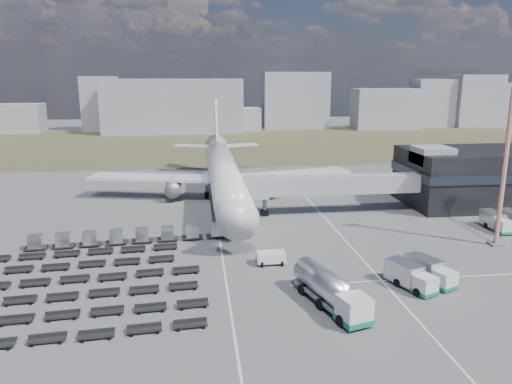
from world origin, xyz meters
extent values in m
plane|color=#565659|center=(0.00, 0.00, 0.00)|extent=(420.00, 420.00, 0.00)
cube|color=#4D4D2E|center=(0.00, 110.00, 0.01)|extent=(420.00, 90.00, 0.01)
cube|color=silver|center=(-2.00, 5.00, 0.01)|extent=(0.25, 110.00, 0.01)
cube|color=silver|center=(16.00, 5.00, 0.01)|extent=(0.25, 110.00, 0.01)
cube|color=silver|center=(25.00, -8.00, 0.01)|extent=(40.00, 0.25, 0.01)
cube|color=black|center=(48.00, 24.00, 5.00)|extent=(30.00, 16.00, 10.00)
cube|color=#262D38|center=(48.00, 24.00, 6.20)|extent=(30.40, 16.40, 1.60)
cube|color=#939399|center=(36.00, 22.00, 9.50)|extent=(6.00, 6.00, 3.00)
cube|color=#939399|center=(18.10, 20.50, 5.10)|extent=(29.80, 3.00, 3.00)
cube|color=#939399|center=(4.70, 20.00, 5.10)|extent=(4.00, 3.60, 3.40)
cylinder|color=slate|center=(6.20, 20.50, 2.55)|extent=(0.70, 0.70, 5.10)
cylinder|color=black|center=(6.20, 20.50, 0.45)|extent=(1.40, 0.90, 1.40)
cylinder|color=silver|center=(0.00, 30.00, 5.30)|extent=(5.60, 48.00, 5.60)
cone|color=silver|center=(0.00, 3.50, 5.30)|extent=(5.60, 5.00, 5.60)
cone|color=silver|center=(0.00, 58.00, 6.10)|extent=(5.60, 8.00, 5.60)
cube|color=black|center=(0.00, 5.50, 6.10)|extent=(2.20, 2.00, 0.80)
cube|color=silver|center=(-13.00, 35.00, 4.10)|extent=(25.59, 11.38, 0.50)
cube|color=silver|center=(13.00, 35.00, 4.10)|extent=(25.59, 11.38, 0.50)
cylinder|color=slate|center=(-9.50, 33.00, 2.40)|extent=(3.00, 5.00, 3.00)
cylinder|color=slate|center=(9.50, 33.00, 2.40)|extent=(3.00, 5.00, 3.00)
cube|color=silver|center=(-5.50, 60.00, 6.50)|extent=(9.49, 5.63, 0.35)
cube|color=silver|center=(5.50, 60.00, 6.50)|extent=(9.49, 5.63, 0.35)
cube|color=silver|center=(0.00, 61.00, 11.80)|extent=(0.50, 9.06, 11.45)
cylinder|color=slate|center=(0.00, 9.00, 1.25)|extent=(0.50, 0.50, 2.50)
cylinder|color=slate|center=(-3.20, 34.00, 1.25)|extent=(0.60, 0.60, 2.50)
cylinder|color=slate|center=(3.20, 34.00, 1.25)|extent=(0.60, 0.60, 2.50)
cylinder|color=black|center=(0.00, 9.00, 0.50)|extent=(0.50, 1.20, 1.20)
cube|color=#9495A1|center=(-76.42, 152.85, 5.72)|extent=(20.29, 12.00, 11.43)
cube|color=#9495A1|center=(-43.87, 156.55, 11.09)|extent=(14.09, 12.00, 22.18)
cube|color=#9495A1|center=(-13.57, 142.14, 10.65)|extent=(54.97, 12.00, 21.30)
cube|color=#9495A1|center=(7.29, 150.65, 4.65)|extent=(29.67, 12.00, 9.30)
cube|color=#9495A1|center=(38.54, 156.80, 11.99)|extent=(28.23, 12.00, 23.99)
cube|color=#9495A1|center=(75.61, 147.40, 8.54)|extent=(26.63, 12.00, 17.08)
cube|color=#9495A1|center=(100.25, 154.52, 10.45)|extent=(17.19, 12.00, 20.90)
cube|color=#9495A1|center=(122.27, 151.78, 11.40)|extent=(26.34, 12.00, 22.79)
cube|color=silver|center=(9.47, -17.76, 1.64)|extent=(3.37, 3.37, 2.60)
cube|color=#147354|center=(9.47, -17.76, 0.62)|extent=(3.51, 3.51, 0.57)
cylinder|color=silver|center=(7.91, -12.43, 2.15)|extent=(5.10, 8.95, 2.83)
cube|color=slate|center=(7.91, -12.43, 0.85)|extent=(4.99, 8.91, 0.40)
cylinder|color=black|center=(8.39, -14.06, 0.57)|extent=(3.18, 2.02, 1.25)
cube|color=silver|center=(3.96, -1.25, 0.80)|extent=(3.66, 2.11, 1.60)
cube|color=silver|center=(3.76, 33.51, 1.44)|extent=(3.30, 5.73, 2.52)
cube|color=#147354|center=(3.76, 33.51, 0.40)|extent=(3.41, 5.84, 0.40)
cube|color=silver|center=(19.22, -12.26, 1.18)|extent=(2.69, 2.64, 1.99)
cube|color=#147354|center=(19.22, -12.26, 0.41)|extent=(2.81, 2.76, 0.41)
cube|color=silver|center=(18.01, -9.32, 1.54)|extent=(3.60, 4.69, 2.36)
cube|color=silver|center=(22.07, -11.09, 1.18)|extent=(2.69, 2.64, 1.99)
cube|color=#147354|center=(22.07, -11.09, 0.41)|extent=(2.81, 2.76, 0.41)
cube|color=silver|center=(20.86, -8.15, 1.54)|extent=(3.60, 4.69, 2.36)
cube|color=silver|center=(40.46, 6.41, 1.15)|extent=(2.07, 1.99, 1.94)
cube|color=#147354|center=(40.46, 6.41, 0.40)|extent=(2.16, 2.08, 0.40)
cube|color=silver|center=(40.39, 9.50, 1.50)|extent=(2.21, 4.10, 2.29)
cube|color=silver|center=(43.38, 9.57, 1.50)|extent=(2.21, 4.10, 2.29)
cube|color=black|center=(-27.08, 7.69, 0.33)|extent=(3.03, 2.03, 0.20)
cube|color=silver|center=(-27.08, 7.69, 1.27)|extent=(1.93, 1.93, 1.66)
cube|color=black|center=(-23.55, 8.02, 0.33)|extent=(3.03, 2.03, 0.20)
cube|color=silver|center=(-23.55, 8.02, 1.27)|extent=(1.93, 1.93, 1.66)
cube|color=black|center=(-20.02, 8.34, 0.33)|extent=(3.03, 2.03, 0.20)
cube|color=silver|center=(-20.02, 8.34, 1.27)|extent=(1.93, 1.93, 1.66)
cube|color=black|center=(-16.49, 8.67, 0.33)|extent=(3.03, 2.03, 0.20)
cube|color=silver|center=(-16.49, 8.67, 1.27)|extent=(1.93, 1.93, 1.66)
cube|color=black|center=(-12.96, 9.00, 0.33)|extent=(3.03, 2.03, 0.20)
cube|color=silver|center=(-12.96, 9.00, 1.27)|extent=(1.93, 1.93, 1.66)
cube|color=black|center=(-9.43, 9.33, 0.33)|extent=(3.03, 2.03, 0.20)
cube|color=silver|center=(-9.43, 9.33, 1.27)|extent=(1.93, 1.93, 1.66)
cube|color=black|center=(-5.90, 9.65, 0.33)|extent=(3.03, 2.03, 0.20)
cube|color=silver|center=(-5.90, 9.65, 1.27)|extent=(1.93, 1.93, 1.66)
cube|color=black|center=(-2.37, 9.98, 0.33)|extent=(3.03, 2.03, 0.20)
cube|color=silver|center=(-2.37, 9.98, 1.27)|extent=(1.93, 1.93, 1.66)
cube|color=black|center=(-20.91, -17.54, 0.38)|extent=(34.11, 4.70, 0.77)
cube|color=black|center=(-21.32, -13.09, 0.38)|extent=(34.11, 4.70, 0.77)
cube|color=black|center=(-21.73, -8.63, 0.38)|extent=(34.11, 4.70, 0.77)
cube|color=black|center=(-22.13, -4.17, 0.38)|extent=(34.11, 4.70, 0.77)
cube|color=black|center=(-22.54, 0.29, 0.38)|extent=(29.86, 4.32, 0.77)
cube|color=black|center=(-22.95, 4.74, 0.38)|extent=(29.86, 4.32, 0.77)
cylinder|color=red|center=(36.37, 1.98, 11.29)|extent=(0.63, 0.63, 22.57)
cube|color=#565659|center=(36.37, 1.98, 0.14)|extent=(1.81, 1.81, 0.27)
camera|label=1|loc=(-5.05, -59.76, 23.52)|focal=35.00mm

